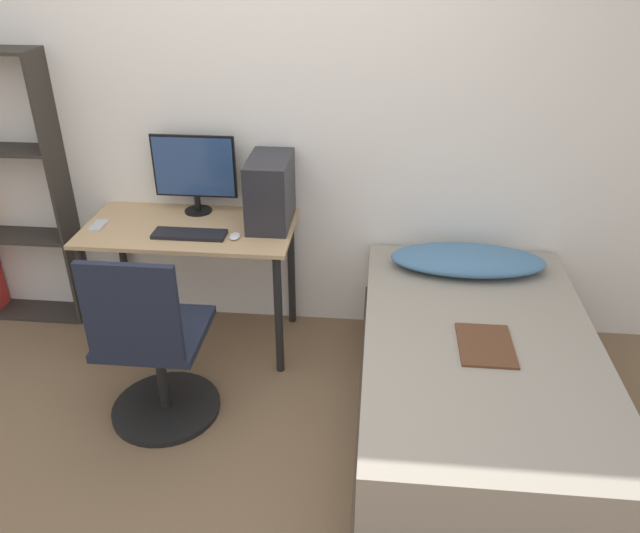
{
  "coord_description": "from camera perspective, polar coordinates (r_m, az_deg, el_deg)",
  "views": [
    {
      "loc": [
        0.63,
        -1.79,
        2.17
      ],
      "look_at": [
        0.38,
        0.79,
        0.75
      ],
      "focal_mm": 35.0,
      "sensor_mm": 36.0,
      "label": 1
    }
  ],
  "objects": [
    {
      "name": "pc_tower",
      "position": [
        3.36,
        -4.58,
        6.86
      ],
      "size": [
        0.22,
        0.39,
        0.37
      ],
      "color": "#232328",
      "rests_on": "desk"
    },
    {
      "name": "mouse",
      "position": [
        3.28,
        -7.8,
        2.77
      ],
      "size": [
        0.06,
        0.09,
        0.02
      ],
      "color": "silver",
      "rests_on": "desk"
    },
    {
      "name": "wall_back",
      "position": [
        3.49,
        -5.18,
        13.28
      ],
      "size": [
        8.0,
        0.05,
        2.5
      ],
      "color": "silver",
      "rests_on": "ground_plane"
    },
    {
      "name": "bed",
      "position": [
        3.09,
        13.97,
        -10.39
      ],
      "size": [
        1.09,
        1.8,
        0.54
      ],
      "color": "#4C3D2D",
      "rests_on": "ground_plane"
    },
    {
      "name": "phone",
      "position": [
        3.59,
        -19.6,
        3.57
      ],
      "size": [
        0.07,
        0.14,
        0.01
      ],
      "color": "#B7B7BC",
      "rests_on": "desk"
    },
    {
      "name": "ground_plane",
      "position": [
        2.88,
        -9.7,
        -20.7
      ],
      "size": [
        14.0,
        14.0,
        0.0
      ],
      "primitive_type": "plane",
      "color": "brown"
    },
    {
      "name": "office_chair",
      "position": [
        3.08,
        -14.95,
        -8.01
      ],
      "size": [
        0.54,
        0.54,
        0.96
      ],
      "color": "black",
      "rests_on": "ground_plane"
    },
    {
      "name": "magazine",
      "position": [
        2.87,
        14.91,
        -6.96
      ],
      "size": [
        0.24,
        0.32,
        0.01
      ],
      "color": "#56331E",
      "rests_on": "bed"
    },
    {
      "name": "desk",
      "position": [
        3.5,
        -11.71,
        1.98
      ],
      "size": [
        1.14,
        0.6,
        0.74
      ],
      "color": "tan",
      "rests_on": "ground_plane"
    },
    {
      "name": "pillow",
      "position": [
        3.45,
        13.35,
        0.59
      ],
      "size": [
        0.83,
        0.36,
        0.11
      ],
      "color": "teal",
      "rests_on": "bed"
    },
    {
      "name": "keyboard",
      "position": [
        3.34,
        -11.85,
        2.91
      ],
      "size": [
        0.38,
        0.12,
        0.02
      ],
      "color": "black",
      "rests_on": "desk"
    },
    {
      "name": "monitor",
      "position": [
        3.54,
        -11.42,
        8.64
      ],
      "size": [
        0.47,
        0.15,
        0.44
      ],
      "color": "black",
      "rests_on": "desk"
    }
  ]
}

